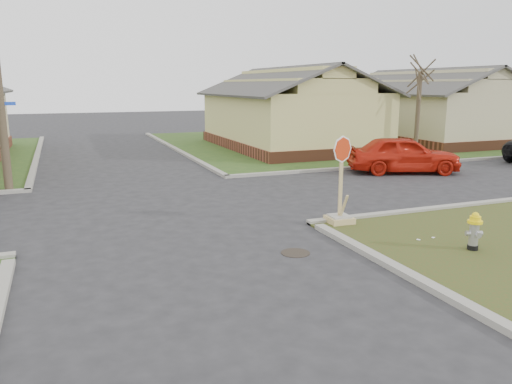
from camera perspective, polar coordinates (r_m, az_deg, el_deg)
name	(u,v)px	position (r m, az deg, el deg)	size (l,w,h in m)	color
ground	(192,258)	(10.80, -7.32, -7.53)	(120.00, 120.00, 0.00)	#252427
verge_far_right	(435,137)	(37.24, 19.78, 5.93)	(37.00, 19.00, 0.05)	#29491A
curbs	(151,206)	(15.51, -11.88, -1.60)	(80.00, 40.00, 0.12)	gray
manhole	(295,253)	(11.06, 4.53, -6.94)	(0.64, 0.64, 0.01)	black
side_house_yellow	(289,110)	(29.19, 3.81, 9.34)	(7.60, 11.60, 4.70)	brown
side_house_tan	(429,107)	(34.65, 19.15, 9.15)	(7.60, 11.60, 4.70)	brown
tree_mid_right	(418,115)	(25.98, 17.99, 8.35)	(0.22, 0.22, 4.20)	#463B28
fire_hydrant	(474,229)	(11.97, 23.68, -3.91)	(0.32, 0.32, 0.85)	black
stop_sign	(340,204)	(13.29, 9.58, -1.38)	(0.65, 0.64, 2.30)	tan
red_sedan	(403,154)	(21.74, 16.51, 4.15)	(1.83, 4.55, 1.55)	red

